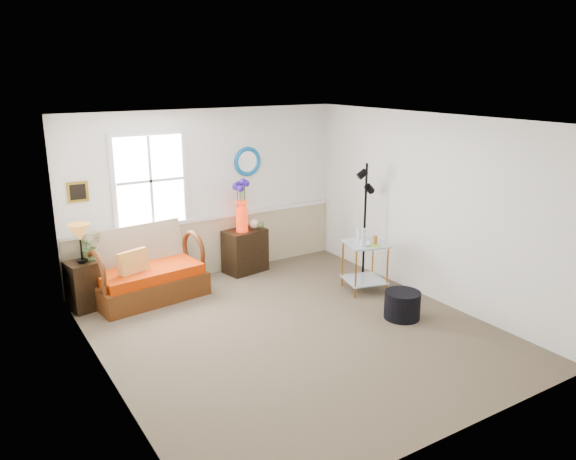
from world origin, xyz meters
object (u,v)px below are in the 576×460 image
cabinet (245,251)px  side_table (365,267)px  lamp_stand (83,286)px  loveseat (147,265)px  floor_lamp (365,222)px  ottoman (402,305)px

cabinet → side_table: size_ratio=0.95×
lamp_stand → cabinet: (2.56, 0.17, 0.01)m
loveseat → floor_lamp: (3.12, -0.98, 0.41)m
lamp_stand → floor_lamp: floor_lamp is taller
loveseat → ottoman: 3.57m
cabinet → floor_lamp: floor_lamp is taller
lamp_stand → cabinet: size_ratio=0.97×
loveseat → lamp_stand: loveseat is taller
lamp_stand → floor_lamp: size_ratio=0.37×
lamp_stand → ottoman: lamp_stand is taller
lamp_stand → loveseat: bearing=-5.6°
lamp_stand → ottoman: (3.47, -2.51, -0.16)m
cabinet → loveseat: bearing=179.4°
lamp_stand → cabinet: cabinet is taller
side_table → ottoman: 1.06m
lamp_stand → side_table: (3.67, -1.49, 0.03)m
ottoman → lamp_stand: bearing=144.1°
cabinet → side_table: bearing=-65.7°
lamp_stand → side_table: side_table is taller
cabinet → ottoman: 2.84m
loveseat → cabinet: size_ratio=2.20×
side_table → cabinet: bearing=123.6°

